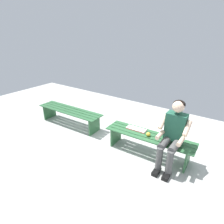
% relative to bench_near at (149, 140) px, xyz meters
% --- Properties ---
extents(ground_plane, '(10.00, 7.00, 0.04)m').
position_rel_bench_near_xyz_m(ground_plane, '(1.10, 1.00, -0.35)').
color(ground_plane, '#B2B2AD').
extents(bench_near, '(1.76, 0.51, 0.42)m').
position_rel_bench_near_xyz_m(bench_near, '(0.00, 0.00, 0.00)').
color(bench_near, '#2D6038').
rests_on(bench_near, ground).
extents(bench_far, '(1.83, 0.51, 0.42)m').
position_rel_bench_near_xyz_m(bench_far, '(2.20, 0.00, 0.00)').
color(bench_far, '#2D6038').
rests_on(bench_far, ground).
extents(person_seated, '(0.50, 0.69, 1.23)m').
position_rel_bench_near_xyz_m(person_seated, '(-0.46, 0.10, 0.34)').
color(person_seated, '#1E513D').
rests_on(person_seated, ground).
extents(apple, '(0.08, 0.08, 0.08)m').
position_rel_bench_near_xyz_m(apple, '(-0.00, 0.04, 0.14)').
color(apple, gold).
rests_on(apple, bench_near).
extents(book_open, '(0.42, 0.17, 0.02)m').
position_rel_bench_near_xyz_m(book_open, '(0.32, -0.06, 0.11)').
color(book_open, white).
rests_on(book_open, bench_near).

